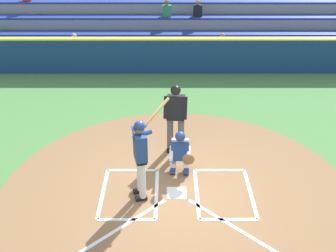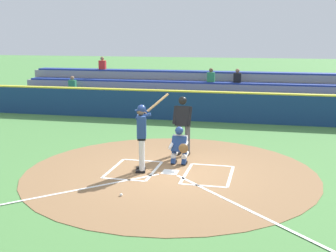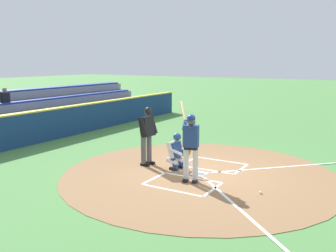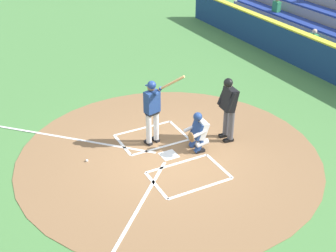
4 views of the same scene
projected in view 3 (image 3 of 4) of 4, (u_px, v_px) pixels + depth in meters
ground_plane at (199, 174)px, 10.82m from camera, size 120.00×120.00×0.00m
dirt_circle at (199, 174)px, 10.82m from camera, size 8.00×8.00×0.01m
home_plate_and_chalk at (228, 178)px, 10.38m from camera, size 7.93×4.91×0.01m
batter at (191, 143)px, 9.94m from camera, size 0.84×0.89×2.13m
catcher at (177, 150)px, 11.22m from camera, size 0.59×0.63×1.13m
plate_umpire at (147, 132)px, 11.55m from camera, size 0.60×0.45×1.86m
baseball at (260, 193)px, 9.18m from camera, size 0.07×0.07×0.07m
backstop_wall at (27, 129)px, 14.48m from camera, size 22.00×0.36×1.31m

